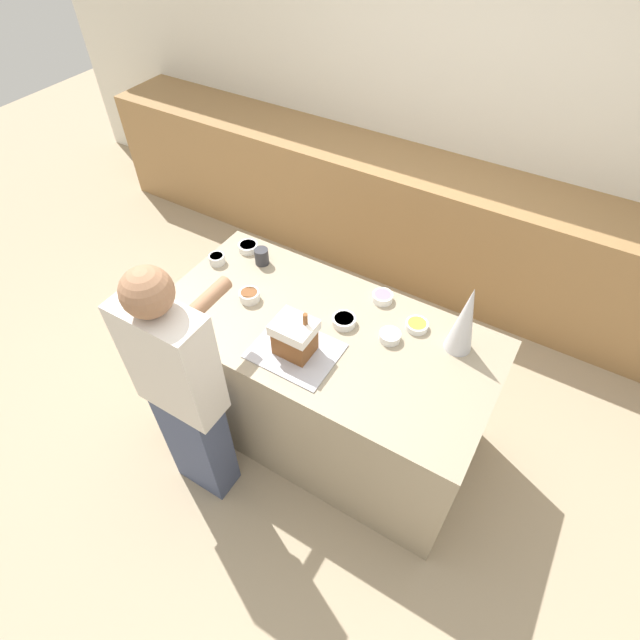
{
  "coord_description": "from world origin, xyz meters",
  "views": [
    {
      "loc": [
        0.87,
        -1.5,
        2.81
      ],
      "look_at": [
        -0.02,
        0.0,
        0.96
      ],
      "focal_mm": 28.0,
      "sensor_mm": 36.0,
      "label": 1
    }
  ],
  "objects": [
    {
      "name": "candy_bowl_beside_tree",
      "position": [
        0.07,
        0.09,
        0.92
      ],
      "size": [
        0.12,
        0.12,
        0.04
      ],
      "color": "white",
      "rests_on": "kitchen_island"
    },
    {
      "name": "baking_tray",
      "position": [
        -0.05,
        -0.2,
        0.9
      ],
      "size": [
        0.42,
        0.34,
        0.01
      ],
      "color": "#B2B2BC",
      "rests_on": "kitchen_island"
    },
    {
      "name": "decorative_tree",
      "position": [
        0.63,
        0.24,
        1.1
      ],
      "size": [
        0.14,
        0.14,
        0.4
      ],
      "color": "silver",
      "rests_on": "kitchen_island"
    },
    {
      "name": "back_cabinet_block",
      "position": [
        0.0,
        1.7,
        0.48
      ],
      "size": [
        6.0,
        0.6,
        0.95
      ],
      "color": "#9E7547",
      "rests_on": "ground_plane"
    },
    {
      "name": "person",
      "position": [
        -0.4,
        -0.65,
        0.83
      ],
      "size": [
        0.42,
        0.53,
        1.61
      ],
      "color": "#424C6B",
      "rests_on": "ground_plane"
    },
    {
      "name": "wall_back",
      "position": [
        0.0,
        2.02,
        1.3
      ],
      "size": [
        8.0,
        0.05,
        2.6
      ],
      "color": "white",
      "rests_on": "ground_plane"
    },
    {
      "name": "candy_bowl_far_right",
      "position": [
        0.4,
        0.26,
        0.92
      ],
      "size": [
        0.12,
        0.12,
        0.04
      ],
      "color": "white",
      "rests_on": "kitchen_island"
    },
    {
      "name": "gingerbread_house",
      "position": [
        -0.05,
        -0.2,
        1.01
      ],
      "size": [
        0.2,
        0.17,
        0.26
      ],
      "color": "brown",
      "rests_on": "baking_tray"
    },
    {
      "name": "mug",
      "position": [
        -0.58,
        0.27,
        0.95
      ],
      "size": [
        0.08,
        0.08,
        0.1
      ],
      "color": "#2D2D33",
      "rests_on": "kitchen_island"
    },
    {
      "name": "ground_plane",
      "position": [
        0.0,
        0.0,
        0.0
      ],
      "size": [
        12.0,
        12.0,
        0.0
      ],
      "primitive_type": "plane",
      "color": "tan"
    },
    {
      "name": "candy_bowl_near_tray_left",
      "position": [
        -0.73,
        0.33,
        0.92
      ],
      "size": [
        0.12,
        0.12,
        0.04
      ],
      "color": "white",
      "rests_on": "kitchen_island"
    },
    {
      "name": "kitchen_island",
      "position": [
        0.0,
        0.0,
        0.45
      ],
      "size": [
        1.8,
        0.9,
        0.9
      ],
      "color": "gray",
      "rests_on": "ground_plane"
    },
    {
      "name": "candy_bowl_behind_tray",
      "position": [
        0.32,
        0.11,
        0.92
      ],
      "size": [
        0.11,
        0.11,
        0.05
      ],
      "color": "white",
      "rests_on": "kitchen_island"
    },
    {
      "name": "candy_bowl_center_rear",
      "position": [
        0.16,
        0.35,
        0.92
      ],
      "size": [
        0.11,
        0.11,
        0.04
      ],
      "color": "white",
      "rests_on": "kitchen_island"
    },
    {
      "name": "candy_bowl_near_tray_right",
      "position": [
        -0.81,
        0.14,
        0.93
      ],
      "size": [
        0.09,
        0.09,
        0.05
      ],
      "color": "silver",
      "rests_on": "kitchen_island"
    },
    {
      "name": "candy_bowl_far_left",
      "position": [
        -0.46,
        -0.02,
        0.93
      ],
      "size": [
        0.11,
        0.11,
        0.05
      ],
      "color": "white",
      "rests_on": "kitchen_island"
    }
  ]
}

